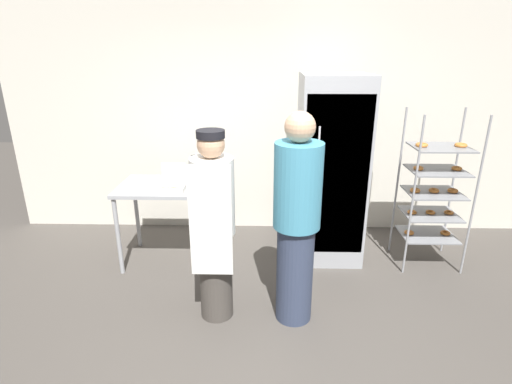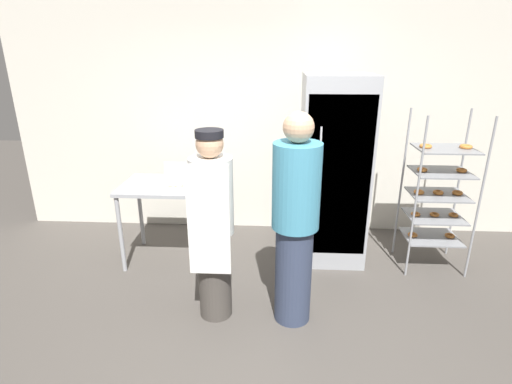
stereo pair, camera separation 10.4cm
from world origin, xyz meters
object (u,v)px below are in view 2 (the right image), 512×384
object	(u,v)px
refrigerator	(333,171)
baking_rack	(438,194)
blender_pitcher	(199,169)
person_customer	(295,221)
donut_box	(174,185)
person_baker	(213,225)

from	to	relation	value
refrigerator	baking_rack	bearing A→B (deg)	-8.49
blender_pitcher	person_customer	distance (m)	1.48
baking_rack	donut_box	distance (m)	2.67
refrigerator	donut_box	distance (m)	1.65
refrigerator	person_customer	size ratio (longest dim) A/B	1.11
donut_box	person_baker	xyz separation A→B (m)	(0.51, -0.80, -0.06)
baking_rack	person_customer	xyz separation A→B (m)	(-1.48, -0.99, 0.10)
donut_box	blender_pitcher	size ratio (longest dim) A/B	0.92
person_customer	donut_box	bearing A→B (deg)	145.26
refrigerator	person_baker	world-z (taller)	refrigerator
refrigerator	person_baker	size ratio (longest dim) A/B	1.21
refrigerator	person_baker	xyz separation A→B (m)	(-1.10, -1.13, -0.14)
person_baker	person_customer	size ratio (longest dim) A/B	0.92
baking_rack	donut_box	world-z (taller)	baking_rack
refrigerator	blender_pitcher	bearing A→B (deg)	-178.33
donut_box	person_customer	bearing A→B (deg)	-34.74
baking_rack	refrigerator	bearing A→B (deg)	171.51
person_baker	donut_box	bearing A→B (deg)	122.60
refrigerator	blender_pitcher	size ratio (longest dim) A/B	7.02
person_baker	person_customer	world-z (taller)	person_customer
baking_rack	person_customer	bearing A→B (deg)	-146.21
blender_pitcher	person_customer	size ratio (longest dim) A/B	0.16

